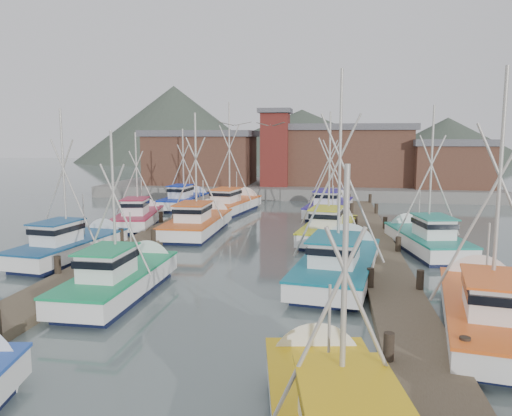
# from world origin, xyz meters

# --- Properties ---
(ground) EXTENTS (260.00, 260.00, 0.00)m
(ground) POSITION_xyz_m (0.00, 0.00, 0.00)
(ground) COLOR slate
(ground) RESTS_ON ground
(dock_left) EXTENTS (2.30, 46.00, 1.50)m
(dock_left) POSITION_xyz_m (-7.00, 4.04, 0.21)
(dock_left) COLOR #4D402F
(dock_left) RESTS_ON ground
(dock_right) EXTENTS (2.30, 46.00, 1.50)m
(dock_right) POSITION_xyz_m (7.00, 4.04, 0.21)
(dock_right) COLOR #4D402F
(dock_right) RESTS_ON ground
(quay) EXTENTS (44.00, 16.00, 1.20)m
(quay) POSITION_xyz_m (0.00, 37.00, 0.60)
(quay) COLOR gray
(quay) RESTS_ON ground
(shed_left) EXTENTS (12.72, 8.48, 6.20)m
(shed_left) POSITION_xyz_m (-11.00, 35.00, 4.34)
(shed_left) COLOR brown
(shed_left) RESTS_ON quay
(shed_center) EXTENTS (14.84, 9.54, 6.90)m
(shed_center) POSITION_xyz_m (6.00, 37.00, 4.69)
(shed_center) COLOR brown
(shed_center) RESTS_ON quay
(shed_right) EXTENTS (8.48, 6.36, 5.20)m
(shed_right) POSITION_xyz_m (17.00, 34.00, 3.84)
(shed_right) COLOR brown
(shed_right) RESTS_ON quay
(lookout_tower) EXTENTS (3.60, 3.60, 8.50)m
(lookout_tower) POSITION_xyz_m (-2.00, 33.00, 5.55)
(lookout_tower) COLOR maroon
(lookout_tower) RESTS_ON quay
(distant_hills) EXTENTS (175.00, 140.00, 42.00)m
(distant_hills) POSITION_xyz_m (-12.76, 122.59, 0.00)
(distant_hills) COLOR #3F4A3D
(distant_hills) RESTS_ON ground
(boat_4) EXTENTS (3.03, 8.23, 7.47)m
(boat_4) POSITION_xyz_m (-4.30, -3.22, 0.68)
(boat_4) COLOR #101635
(boat_4) RESTS_ON ground
(boat_5) EXTENTS (4.52, 10.28, 10.46)m
(boat_5) POSITION_xyz_m (4.79, 0.75, 0.69)
(boat_5) COLOR #101635
(boat_5) RESTS_ON ground
(boat_6) EXTENTS (3.59, 8.58, 8.73)m
(boat_6) POSITION_xyz_m (-9.58, 2.47, 0.68)
(boat_6) COLOR #101635
(boat_6) RESTS_ON ground
(boat_7) EXTENTS (4.34, 9.51, 9.58)m
(boat_7) POSITION_xyz_m (9.75, -5.05, 0.68)
(boat_7) COLOR #101635
(boat_7) RESTS_ON ground
(boat_8) EXTENTS (3.70, 9.64, 9.08)m
(boat_8) POSITION_xyz_m (-4.77, 10.85, 0.68)
(boat_8) COLOR #101635
(boat_8) RESTS_ON ground
(boat_9) EXTENTS (3.97, 8.98, 8.88)m
(boat_9) POSITION_xyz_m (4.28, 9.74, 0.68)
(boat_9) COLOR #101635
(boat_9) RESTS_ON ground
(boat_10) EXTENTS (3.76, 8.37, 7.57)m
(boat_10) POSITION_xyz_m (-9.82, 12.49, 0.68)
(boat_10) COLOR #101635
(boat_10) RESTS_ON ground
(boat_11) EXTENTS (4.09, 8.80, 9.05)m
(boat_11) POSITION_xyz_m (9.71, 7.18, 0.68)
(boat_11) COLOR #101635
(boat_11) RESTS_ON ground
(boat_12) EXTENTS (4.38, 9.74, 10.40)m
(boat_12) POSITION_xyz_m (-4.35, 20.52, 0.69)
(boat_12) COLOR #101635
(boat_12) RESTS_ON ground
(boat_13) EXTENTS (4.32, 9.91, 8.81)m
(boat_13) POSITION_xyz_m (4.25, 20.52, 0.68)
(boat_13) COLOR #101635
(boat_13) RESTS_ON ground
(boat_14) EXTENTS (3.33, 8.59, 8.05)m
(boat_14) POSITION_xyz_m (-9.27, 22.78, 0.68)
(boat_14) COLOR #101635
(boat_14) RESTS_ON ground
(gull_near) EXTENTS (1.53, 0.66, 0.24)m
(gull_near) POSITION_xyz_m (-0.09, -0.00, 7.17)
(gull_near) COLOR slate
(gull_near) RESTS_ON ground
(gull_far) EXTENTS (1.49, 0.65, 0.24)m
(gull_far) POSITION_xyz_m (1.27, 2.25, 7.20)
(gull_far) COLOR slate
(gull_far) RESTS_ON ground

